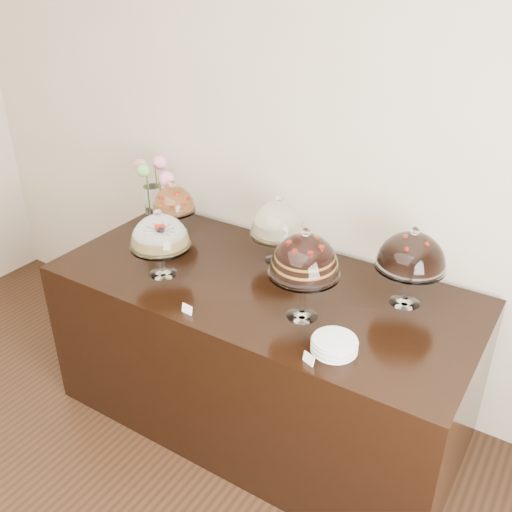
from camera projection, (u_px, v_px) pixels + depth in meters
The scene contains 11 objects.
wall_back at pixel (289, 137), 3.12m from camera, with size 5.00×0.04×3.00m, color beige.
display_counter at pixel (261, 353), 3.14m from camera, with size 2.20×1.00×0.90m, color black.
cake_stand_sugar_sponge at pixel (160, 234), 2.90m from camera, with size 0.31×0.31×0.37m.
cake_stand_choco_layer at pixel (305, 258), 2.52m from camera, with size 0.32×0.32×0.45m.
cake_stand_cheesecake at pixel (279, 221), 3.02m from camera, with size 0.31×0.31×0.38m.
cake_stand_dark_choco at pixel (412, 254), 2.63m from camera, with size 0.33×0.33×0.40m.
cake_stand_fruit_tart at pixel (174, 201), 3.35m from camera, with size 0.26×0.26×0.33m.
flower_vase at pixel (154, 186), 3.50m from camera, with size 0.32×0.25×0.39m.
plate_stack at pixel (334, 345), 2.41m from camera, with size 0.19×0.19×0.06m.
price_card_left at pixel (187, 309), 2.67m from camera, with size 0.06×0.01×0.04m, color white.
price_card_right at pixel (309, 359), 2.35m from camera, with size 0.06×0.01×0.04m, color white.
Camera 1 is at (1.48, 0.32, 2.41)m, focal length 40.00 mm.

